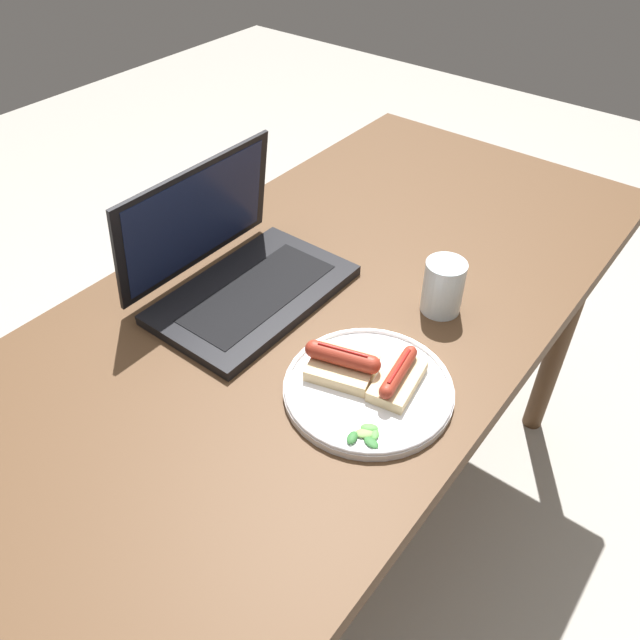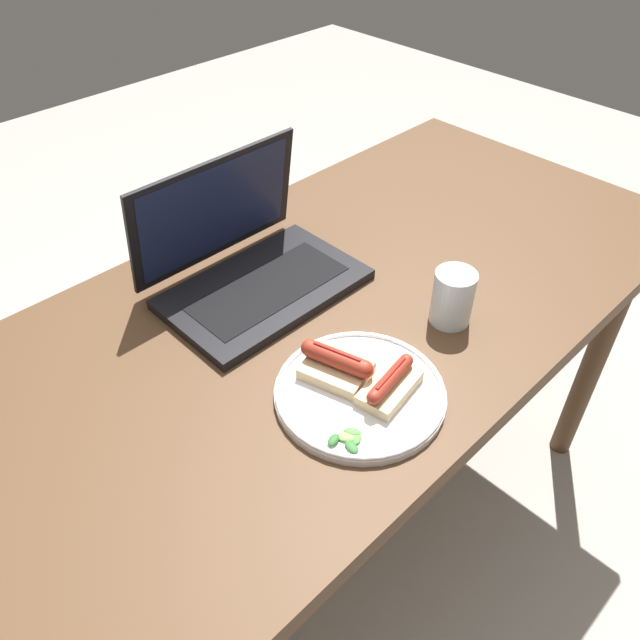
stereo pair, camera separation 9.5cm
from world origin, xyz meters
The scene contains 8 objects.
ground_plane centered at (0.00, 0.00, 0.00)m, with size 6.00×6.00×0.00m, color #9E998E.
desk centered at (0.00, 0.00, 0.66)m, with size 1.40×0.70×0.75m.
laptop centered at (-0.11, 0.13, 0.79)m, with size 0.34×0.25×0.22m.
plate centered at (-0.17, -0.18, 0.76)m, with size 0.25×0.25×0.02m.
sausage_toast_left centered at (-0.17, -0.14, 0.78)m, with size 0.10×0.11×0.05m.
sausage_toast_middle centered at (-0.14, -0.21, 0.78)m, with size 0.11×0.07×0.04m.
salad_pile centered at (-0.24, -0.23, 0.77)m, with size 0.05×0.05×0.01m.
drinking_glass centered at (0.07, -0.17, 0.80)m, with size 0.07×0.07×0.09m.
Camera 1 is at (-0.70, -0.51, 1.43)m, focal length 35.00 mm.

